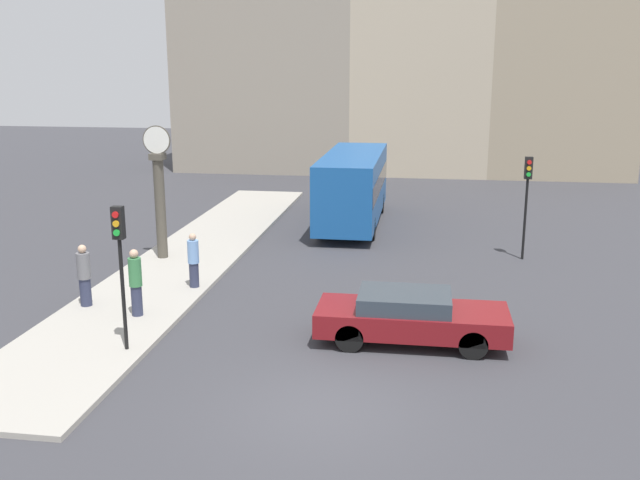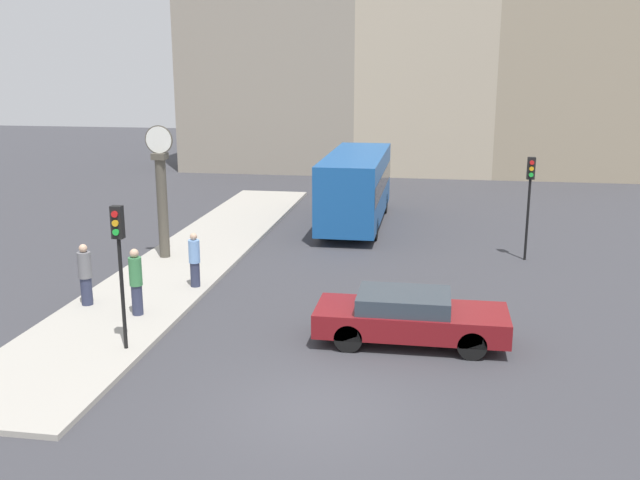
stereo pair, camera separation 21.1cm
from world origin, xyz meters
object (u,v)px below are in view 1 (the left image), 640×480
at_px(street_clock, 160,195).
at_px(traffic_light_far, 527,186).
at_px(sedan_car, 410,316).
at_px(bus_distant, 353,185).
at_px(pedestrian_grey_jacket, 84,275).
at_px(pedestrian_blue_stripe, 193,260).
at_px(pedestrian_green_hoodie, 136,282).
at_px(traffic_light_near, 120,248).

bearing_deg(street_clock, traffic_light_far, 9.50).
relative_size(sedan_car, traffic_light_far, 1.29).
distance_m(sedan_car, bus_distant, 13.36).
height_order(traffic_light_far, pedestrian_grey_jacket, traffic_light_far).
relative_size(pedestrian_blue_stripe, pedestrian_grey_jacket, 0.95).
distance_m(street_clock, pedestrian_grey_jacket, 5.39).
bearing_deg(pedestrian_green_hoodie, traffic_light_near, -73.59).
xyz_separation_m(sedan_car, street_clock, (-8.77, 6.27, 1.65)).
bearing_deg(pedestrian_blue_stripe, pedestrian_green_hoodie, -105.15).
bearing_deg(street_clock, pedestrian_green_hoodie, -75.76).
bearing_deg(pedestrian_grey_jacket, street_clock, 86.98).
height_order(sedan_car, traffic_light_far, traffic_light_far).
bearing_deg(bus_distant, traffic_light_far, -35.48).
bearing_deg(sedan_car, traffic_light_near, -165.26).
distance_m(pedestrian_green_hoodie, pedestrian_grey_jacket, 1.82).
distance_m(sedan_car, pedestrian_grey_jacket, 9.12).
relative_size(traffic_light_far, pedestrian_blue_stripe, 2.17).
relative_size(traffic_light_near, pedestrian_blue_stripe, 2.07).
distance_m(traffic_light_far, pedestrian_green_hoodie, 13.63).
bearing_deg(traffic_light_near, bus_distant, 75.41).
height_order(traffic_light_near, pedestrian_green_hoodie, traffic_light_near).
bearing_deg(traffic_light_near, street_clock, 104.86).
relative_size(sedan_car, pedestrian_blue_stripe, 2.81).
relative_size(bus_distant, pedestrian_green_hoodie, 4.61).
xyz_separation_m(traffic_light_near, pedestrian_blue_stripe, (0.05, 4.91, -1.65)).
bearing_deg(pedestrian_green_hoodie, bus_distant, 70.17).
bearing_deg(bus_distant, sedan_car, -77.85).
distance_m(bus_distant, pedestrian_blue_stripe, 10.58).
xyz_separation_m(traffic_light_near, pedestrian_grey_jacket, (-2.40, 2.81, -1.61)).
xyz_separation_m(street_clock, pedestrian_grey_jacket, (-0.28, -5.21, -1.33)).
height_order(traffic_light_near, traffic_light_far, traffic_light_far).
height_order(pedestrian_blue_stripe, pedestrian_green_hoodie, pedestrian_green_hoodie).
relative_size(street_clock, pedestrian_blue_stripe, 2.74).
relative_size(sedan_car, traffic_light_near, 1.35).
height_order(pedestrian_green_hoodie, pedestrian_grey_jacket, pedestrian_green_hoodie).
xyz_separation_m(sedan_car, traffic_light_near, (-6.64, -1.75, 1.94)).
height_order(bus_distant, street_clock, street_clock).
bearing_deg(pedestrian_green_hoodie, pedestrian_grey_jacket, 162.55).
distance_m(sedan_car, street_clock, 10.91).
distance_m(bus_distant, street_clock, 9.03).
bearing_deg(traffic_light_far, pedestrian_grey_jacket, -150.23).
xyz_separation_m(traffic_light_far, pedestrian_grey_jacket, (-12.77, -7.31, -1.60)).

